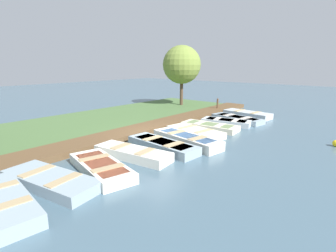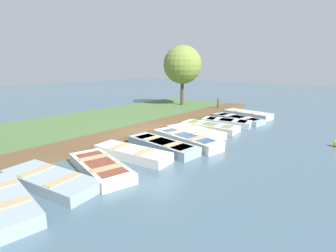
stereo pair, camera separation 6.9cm
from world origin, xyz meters
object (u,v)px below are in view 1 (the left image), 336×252
rowboat_3 (133,153)px  rowboat_6 (195,132)px  rowboat_7 (210,126)px  rowboat_4 (163,145)px  buoy (336,143)px  rowboat_1 (51,180)px  rowboat_10 (247,114)px  rowboat_2 (101,167)px  rowboat_0 (0,203)px  rowboat_5 (186,139)px  rowboat_8 (226,122)px  mooring_post_far (217,105)px  rowboat_9 (237,119)px  park_tree_left (182,65)px

rowboat_3 → rowboat_6: bearing=82.7°
rowboat_6 → rowboat_7: bearing=101.7°
rowboat_3 → rowboat_7: (-0.11, 5.91, -0.03)m
rowboat_4 → buoy: bearing=47.5°
rowboat_1 → rowboat_10: rowboat_10 is taller
rowboat_2 → buoy: size_ratio=11.09×
rowboat_1 → rowboat_6: (0.06, 7.57, -0.00)m
rowboat_0 → rowboat_4: 6.23m
rowboat_3 → rowboat_4: size_ratio=0.95×
rowboat_5 → rowboat_8: 4.77m
buoy → rowboat_5: bearing=-143.2°
rowboat_0 → rowboat_10: (-0.22, 15.29, 0.00)m
mooring_post_far → rowboat_2: bearing=-77.6°
rowboat_10 → rowboat_7: bearing=-85.8°
rowboat_2 → mooring_post_far: size_ratio=3.18×
rowboat_9 → rowboat_7: bearing=-84.1°
rowboat_3 → rowboat_7: rowboat_3 is taller
rowboat_6 → rowboat_9: size_ratio=0.92×
rowboat_3 → buoy: bearing=41.7°
rowboat_3 → buoy: size_ratio=11.18×
rowboat_1 → rowboat_9: 12.14m
rowboat_9 → rowboat_8: bearing=-83.0°
rowboat_5 → rowboat_7: size_ratio=1.14×
rowboat_3 → park_tree_left: size_ratio=0.65×
rowboat_7 → rowboat_10: rowboat_10 is taller
rowboat_8 → rowboat_9: size_ratio=0.87×
rowboat_8 → park_tree_left: size_ratio=0.60×
rowboat_6 → rowboat_1: bearing=-82.1°
rowboat_2 → rowboat_8: bearing=104.6°
rowboat_1 → mooring_post_far: (-2.50, 14.34, 0.34)m
rowboat_9 → park_tree_left: (-6.43, 2.55, 3.35)m
rowboat_9 → rowboat_10: (-0.06, 1.68, 0.04)m
rowboat_5 → rowboat_6: (-0.55, 1.50, -0.05)m
rowboat_0 → rowboat_5: (0.26, 7.54, 0.02)m
mooring_post_far → rowboat_4: bearing=-73.7°
rowboat_5 → park_tree_left: 11.49m
rowboat_1 → rowboat_2: bearing=69.8°
rowboat_5 → rowboat_9: rowboat_5 is taller
rowboat_4 → rowboat_3: bearing=-94.1°
rowboat_0 → rowboat_8: rowboat_0 is taller
rowboat_5 → rowboat_9: (-0.43, 6.07, -0.06)m
rowboat_9 → park_tree_left: size_ratio=0.69×
rowboat_1 → rowboat_3: 3.24m
rowboat_6 → park_tree_left: (-6.30, 7.11, 3.33)m
rowboat_6 → rowboat_4: bearing=-76.7°
rowboat_2 → buoy: (5.63, 8.46, -0.03)m
buoy → rowboat_1: bearing=-120.6°
rowboat_3 → rowboat_9: (0.11, 8.90, -0.03)m
rowboat_10 → rowboat_9: bearing=-81.9°
rowboat_3 → buoy: rowboat_3 is taller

